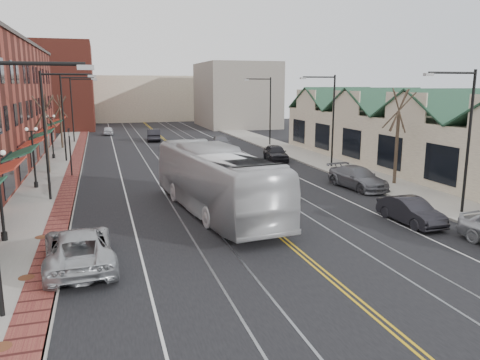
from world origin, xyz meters
TOP-DOWN VIEW (x-y plane):
  - ground at (0.00, 0.00)m, footprint 160.00×160.00m
  - sidewalk_left at (-12.00, 20.00)m, footprint 4.00×120.00m
  - sidewalk_right at (12.00, 20.00)m, footprint 4.00×120.00m
  - building_right at (18.00, 20.00)m, footprint 8.00×36.00m
  - backdrop_left at (-16.00, 70.00)m, footprint 14.00×18.00m
  - backdrop_mid at (0.00, 85.00)m, footprint 22.00×14.00m
  - backdrop_right at (15.00, 65.00)m, footprint 12.00×16.00m
  - streetlight_l_0 at (-11.05, 0.00)m, footprint 3.33×0.25m
  - streetlight_l_1 at (-11.05, 16.00)m, footprint 3.33×0.25m
  - streetlight_l_2 at (-11.05, 32.00)m, footprint 3.33×0.25m
  - streetlight_l_3 at (-11.05, 48.00)m, footprint 3.33×0.25m
  - streetlight_r_0 at (11.05, 6.00)m, footprint 3.33×0.25m
  - streetlight_r_1 at (11.05, 22.00)m, footprint 3.33×0.25m
  - streetlight_r_2 at (11.05, 38.00)m, footprint 3.33×0.25m
  - lamppost_l_1 at (-12.80, 8.00)m, footprint 0.84×0.28m
  - lamppost_l_2 at (-12.80, 20.00)m, footprint 0.84×0.28m
  - lamppost_l_3 at (-12.80, 34.00)m, footprint 0.84×0.28m
  - tree_left_near at (-12.50, 26.00)m, footprint 1.78×1.37m
  - tree_left_far at (-12.50, 42.00)m, footprint 1.66×1.28m
  - tree_right_mid at (12.50, 14.00)m, footprint 1.90×1.46m
  - manhole_near at (-11.20, -2.00)m, footprint 0.60×0.60m
  - manhole_mid at (-11.20, 3.00)m, footprint 0.60×0.60m
  - manhole_far at (-11.20, 8.00)m, footprint 0.60×0.60m
  - traffic_signal at (-10.60, 24.00)m, footprint 0.18×0.15m
  - transit_bus at (-2.00, 10.38)m, footprint 4.90×14.04m
  - parked_suv at (-9.30, 3.97)m, footprint 3.04×5.95m
  - parked_car_b at (7.50, 5.28)m, footprint 1.62×4.28m
  - parked_car_c at (9.30, 13.79)m, footprint 2.78×5.54m
  - parked_car_d at (8.10, 27.10)m, footprint 2.40×4.74m
  - distant_car_left at (-1.52, 46.93)m, footprint 2.09×4.91m
  - distant_car_right at (5.24, 37.51)m, footprint 2.55×5.01m
  - distant_car_far at (-7.13, 56.41)m, footprint 1.72×3.80m

SIDE VIEW (x-z plane):
  - ground at x=0.00m, z-range 0.00..0.00m
  - sidewalk_left at x=-12.00m, z-range 0.00..0.15m
  - sidewalk_right at x=12.00m, z-range 0.00..0.15m
  - manhole_near at x=-11.20m, z-range 0.15..0.17m
  - manhole_mid at x=-11.20m, z-range 0.15..0.17m
  - manhole_far at x=-11.20m, z-range 0.15..0.17m
  - distant_car_far at x=-7.13m, z-range 0.00..1.27m
  - distant_car_right at x=5.24m, z-range 0.00..1.39m
  - parked_car_b at x=7.50m, z-range 0.00..1.39m
  - parked_car_c at x=9.30m, z-range 0.00..1.55m
  - parked_car_d at x=8.10m, z-range 0.00..1.55m
  - distant_car_left at x=-1.52m, z-range 0.00..1.57m
  - parked_suv at x=-9.30m, z-range 0.00..1.61m
  - transit_bus at x=-2.00m, z-range 0.00..3.83m
  - lamppost_l_1 at x=-12.80m, z-range 0.07..4.34m
  - lamppost_l_2 at x=-12.80m, z-range 0.07..4.34m
  - lamppost_l_3 at x=-12.80m, z-range 0.07..4.34m
  - building_right at x=18.00m, z-range 0.00..4.60m
  - traffic_signal at x=-10.60m, z-range 0.45..4.25m
  - tree_left_far at x=-12.50m, z-range 0.26..6.29m
  - tree_left_near at x=-12.50m, z-range 0.27..6.75m
  - tree_right_mid at x=12.50m, z-range 0.28..7.22m
  - backdrop_mid at x=0.00m, z-range 0.00..9.00m
  - streetlight_l_0 at x=-11.05m, z-range 1.03..9.03m
  - streetlight_l_1 at x=-11.05m, z-range 1.03..9.03m
  - streetlight_l_2 at x=-11.05m, z-range 1.03..9.03m
  - streetlight_l_3 at x=-11.05m, z-range 1.03..9.03m
  - streetlight_r_0 at x=11.05m, z-range 1.03..9.03m
  - streetlight_r_1 at x=11.05m, z-range 1.03..9.03m
  - streetlight_r_2 at x=11.05m, z-range 1.03..9.03m
  - backdrop_right at x=15.00m, z-range 0.00..11.00m
  - backdrop_left at x=-16.00m, z-range 0.00..14.00m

